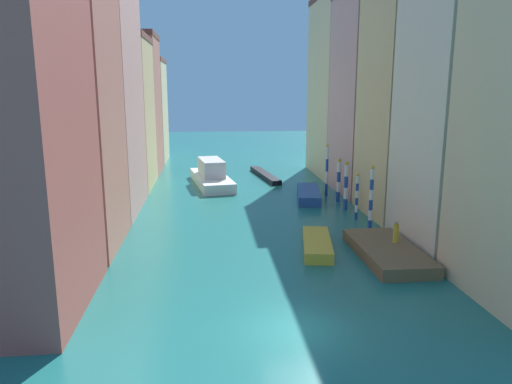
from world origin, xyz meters
name	(u,v)px	position (x,y,z in m)	size (l,w,h in m)	color
ground_plane	(247,202)	(0.00, 24.50, 0.00)	(154.00, 154.00, 0.00)	#1E6B66
building_left_0	(2,86)	(-12.55, 3.48, 10.50)	(6.13, 9.35, 20.98)	#B25147
building_left_1	(65,108)	(-12.55, 12.86, 9.18)	(6.13, 8.68, 18.33)	#C6705B
building_left_2	(98,89)	(-12.55, 22.80, 10.39)	(6.13, 11.15, 20.76)	tan
building_left_3	(122,113)	(-12.55, 33.40, 7.93)	(6.13, 9.92, 15.84)	#DBB77A
building_left_4	(134,104)	(-12.55, 42.57, 8.51)	(6.13, 8.54, 16.99)	#C6705B
building_left_5	(144,111)	(-12.55, 52.07, 7.31)	(6.13, 9.61, 14.60)	beige
building_right_1	(460,108)	(12.55, 10.44, 9.17)	(6.13, 8.12, 18.32)	beige
building_right_2	(408,96)	(12.55, 18.79, 9.84)	(6.13, 8.32, 19.65)	#DBB77A
building_right_3	(370,94)	(12.55, 27.95, 9.87)	(6.13, 9.64, 19.73)	tan
building_right_4	(342,87)	(12.55, 38.43, 10.60)	(6.13, 11.53, 21.18)	beige
waterfront_dock	(387,252)	(7.50, 8.51, 0.37)	(3.48, 7.95, 0.75)	brown
person_on_dock	(396,232)	(8.28, 9.19, 1.42)	(0.36, 0.36, 1.45)	gold
mooring_pole_0	(371,197)	(8.40, 14.49, 2.50)	(0.31, 0.31, 4.91)	#1E479E
mooring_pole_1	(357,196)	(8.30, 17.56, 1.94)	(0.27, 0.27, 3.80)	#1E479E
mooring_pole_2	(346,185)	(8.31, 20.75, 2.19)	(0.37, 0.37, 4.28)	#1E479E
mooring_pole_3	(339,180)	(8.51, 23.84, 2.11)	(0.38, 0.38, 4.11)	#1E479E
mooring_pole_4	(327,170)	(8.03, 26.45, 2.62)	(0.29, 0.29, 5.15)	#1E479E
vaporetto_white	(211,176)	(-3.23, 33.17, 1.04)	(5.00, 11.66, 2.84)	white
gondola_black	(265,175)	(3.18, 37.25, 0.26)	(2.57, 10.75, 0.53)	black
motorboat_0	(317,244)	(3.47, 10.48, 0.36)	(2.78, 6.25, 0.72)	gold
motorboat_1	(308,194)	(6.00, 25.32, 0.44)	(3.20, 7.45, 0.88)	#234C93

